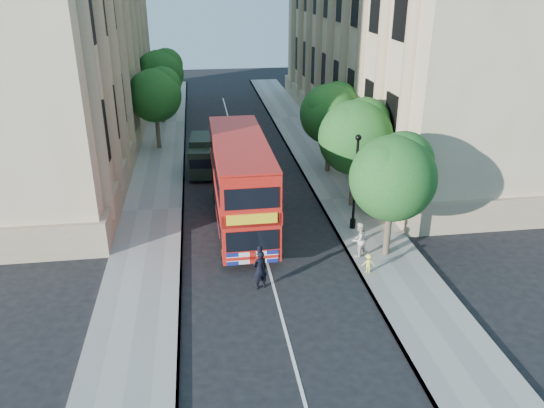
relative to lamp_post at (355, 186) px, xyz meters
name	(u,v)px	position (x,y,z in m)	size (l,w,h in m)	color
ground	(277,299)	(-5.00, -6.00, -2.51)	(120.00, 120.00, 0.00)	black
pavement_right	(346,199)	(0.75, 4.00, -2.45)	(3.50, 80.00, 0.12)	gray
pavement_left	(153,210)	(-10.75, 4.00, -2.45)	(3.50, 80.00, 0.12)	gray
building_right	(403,23)	(8.80, 18.00, 6.49)	(12.00, 38.00, 18.00)	tan
building_left	(42,28)	(-18.80, 18.00, 6.49)	(12.00, 38.00, 18.00)	tan
tree_right_near	(394,173)	(0.84, -2.97, 1.74)	(4.00, 4.00, 6.08)	#473828
tree_right_mid	(356,133)	(0.84, 3.03, 1.93)	(4.20, 4.20, 6.37)	#473828
tree_right_far	(330,111)	(0.84, 9.03, 1.80)	(4.00, 4.00, 6.15)	#473828
tree_left_far	(155,92)	(-10.96, 16.03, 1.93)	(4.00, 4.00, 6.30)	#473828
tree_left_back	(160,71)	(-10.96, 24.03, 2.20)	(4.20, 4.20, 6.65)	#473828
lamp_post	(355,186)	(0.00, 0.00, 0.00)	(0.32, 0.32, 5.16)	black
double_decker_bus	(241,181)	(-5.82, 1.38, 0.10)	(2.83, 10.27, 4.73)	#B2130C
box_van	(204,157)	(-7.64, 9.94, -1.30)	(2.08, 4.45, 2.48)	black
police_constable	(260,270)	(-5.59, -5.00, -1.61)	(0.66, 0.43, 1.81)	black
woman_pedestrian	(359,240)	(-0.60, -3.02, -1.52)	(0.85, 0.66, 1.74)	beige
child_a	(377,207)	(1.73, 1.27, -1.82)	(0.67, 0.28, 1.15)	orange
child_b	(368,263)	(-0.60, -4.59, -1.93)	(0.60, 0.35, 0.93)	#F1E952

